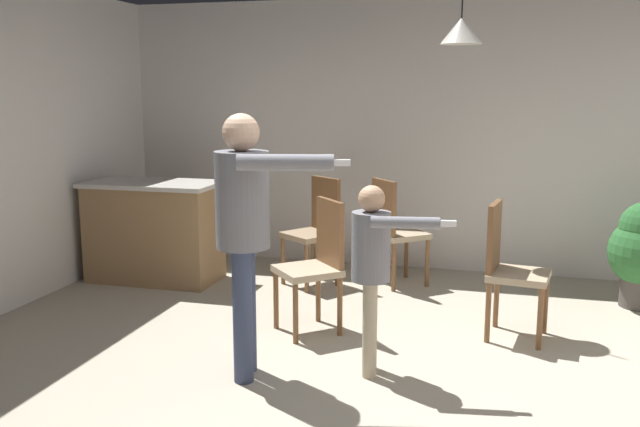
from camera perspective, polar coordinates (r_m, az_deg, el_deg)
ground at (r=4.21m, az=3.60°, el=-15.17°), size 7.68×7.68×0.00m
wall_back at (r=6.98m, az=9.04°, el=6.40°), size 6.40×0.10×2.70m
kitchen_counter at (r=6.73m, az=-13.58°, el=-1.42°), size 1.26×0.66×0.95m
person_adult at (r=4.24m, az=-6.25°, el=-0.29°), size 0.85×0.47×1.67m
person_child at (r=4.33m, az=4.39°, el=-3.75°), size 0.65×0.35×1.23m
dining_chair_by_counter at (r=5.21m, az=15.41°, el=-4.14°), size 0.48×0.48×1.00m
dining_chair_near_wall at (r=5.14m, az=-0.31°, el=-3.93°), size 0.59×0.59×1.00m
dining_chair_centre_back at (r=6.38m, az=6.17°, el=-1.19°), size 0.59×0.59×1.00m
dining_chair_spare at (r=6.39m, az=-0.32°, el=-1.11°), size 0.59×0.59×1.00m
ceiling_light_pendant at (r=5.55m, az=11.65°, el=14.65°), size 0.32×0.32×0.55m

